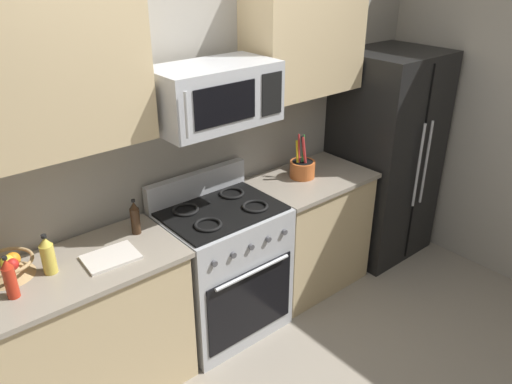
# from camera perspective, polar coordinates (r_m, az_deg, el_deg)

# --- Properties ---
(ground_plane) EXTENTS (16.00, 16.00, 0.00)m
(ground_plane) POSITION_cam_1_polar(r_m,az_deg,el_deg) (3.37, 3.07, -19.87)
(ground_plane) COLOR gray
(wall_back) EXTENTS (8.00, 0.10, 2.60)m
(wall_back) POSITION_cam_1_polar(r_m,az_deg,el_deg) (3.32, -7.97, 6.04)
(wall_back) COLOR #9E998E
(wall_back) RESTS_ON ground
(counter_left) EXTENTS (1.14, 0.59, 0.91)m
(counter_left) POSITION_cam_1_polar(r_m,az_deg,el_deg) (3.10, -18.68, -14.98)
(counter_left) COLOR tan
(counter_left) RESTS_ON ground
(range_oven) EXTENTS (0.76, 0.63, 1.09)m
(range_oven) POSITION_cam_1_polar(r_m,az_deg,el_deg) (3.43, -3.81, -8.62)
(range_oven) COLOR #B2B5BA
(range_oven) RESTS_ON ground
(counter_right) EXTENTS (0.87, 0.59, 0.91)m
(counter_right) POSITION_cam_1_polar(r_m,az_deg,el_deg) (3.90, 6.03, -4.36)
(counter_right) COLOR tan
(counter_right) RESTS_ON ground
(refrigerator) EXTENTS (0.76, 0.70, 1.71)m
(refrigerator) POSITION_cam_1_polar(r_m,az_deg,el_deg) (4.31, 14.30, 3.93)
(refrigerator) COLOR black
(refrigerator) RESTS_ON ground
(wall_right) EXTENTS (0.10, 8.00, 2.60)m
(wall_right) POSITION_cam_1_polar(r_m,az_deg,el_deg) (4.29, 25.33, 8.41)
(wall_right) COLOR #9E998E
(wall_right) RESTS_ON ground
(microwave) EXTENTS (0.74, 0.44, 0.35)m
(microwave) POSITION_cam_1_polar(r_m,az_deg,el_deg) (2.94, -4.80, 10.93)
(microwave) COLOR #B2B5BA
(upper_cabinets_left) EXTENTS (1.13, 0.34, 0.80)m
(upper_cabinets_left) POSITION_cam_1_polar(r_m,az_deg,el_deg) (2.59, -24.67, 12.14)
(upper_cabinets_left) COLOR tan
(upper_cabinets_right) EXTENTS (0.86, 0.34, 0.80)m
(upper_cabinets_right) POSITION_cam_1_polar(r_m,az_deg,el_deg) (3.51, 5.50, 17.44)
(upper_cabinets_right) COLOR tan
(utensil_crock) EXTENTS (0.18, 0.18, 0.33)m
(utensil_crock) POSITION_cam_1_polar(r_m,az_deg,el_deg) (3.66, 5.27, 2.74)
(utensil_crock) COLOR #D1662D
(utensil_crock) RESTS_ON counter_right
(fruit_basket) EXTENTS (0.27, 0.27, 0.11)m
(fruit_basket) POSITION_cam_1_polar(r_m,az_deg,el_deg) (2.87, -26.28, -7.58)
(fruit_basket) COLOR tan
(fruit_basket) RESTS_ON counter_left
(cutting_board) EXTENTS (0.29, 0.23, 0.02)m
(cutting_board) POSITION_cam_1_polar(r_m,az_deg,el_deg) (2.84, -16.12, -7.12)
(cutting_board) COLOR silver
(cutting_board) RESTS_ON counter_left
(bottle_soy) EXTENTS (0.05, 0.05, 0.22)m
(bottle_soy) POSITION_cam_1_polar(r_m,az_deg,el_deg) (3.00, -13.53, -2.87)
(bottle_soy) COLOR #382314
(bottle_soy) RESTS_ON counter_left
(bottle_oil) EXTENTS (0.07, 0.07, 0.22)m
(bottle_oil) POSITION_cam_1_polar(r_m,az_deg,el_deg) (2.78, -22.50, -6.65)
(bottle_oil) COLOR gold
(bottle_oil) RESTS_ON counter_left
(bottle_hot_sauce) EXTENTS (0.06, 0.06, 0.23)m
(bottle_hot_sauce) POSITION_cam_1_polar(r_m,az_deg,el_deg) (2.67, -26.10, -8.80)
(bottle_hot_sauce) COLOR red
(bottle_hot_sauce) RESTS_ON counter_left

